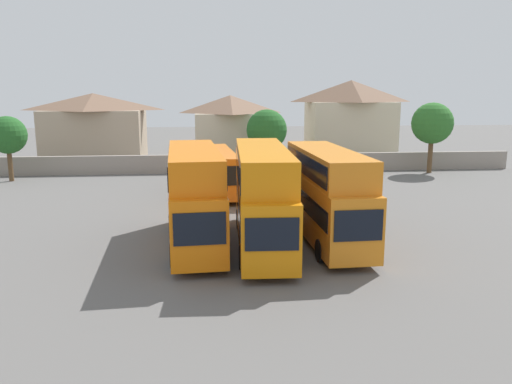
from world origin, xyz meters
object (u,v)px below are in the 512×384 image
at_px(bus_4, 217,169).
at_px(tree_behind_wall, 267,130).
at_px(bus_2, 262,192).
at_px(house_terrace_left, 95,127).
at_px(bus_5, 265,166).
at_px(bus_1, 195,192).
at_px(house_terrace_right, 350,119).
at_px(tree_left_of_lot, 7,135).
at_px(bus_3, 327,191).
at_px(house_terrace_centre, 230,127).
at_px(tree_right_of_lot, 432,124).

bearing_deg(bus_4, tree_behind_wall, 152.59).
relative_size(bus_2, house_terrace_left, 1.02).
xyz_separation_m(bus_2, bus_5, (1.77, 14.34, -0.84)).
relative_size(bus_1, bus_5, 0.98).
height_order(house_terrace_right, tree_left_of_lot, house_terrace_right).
distance_m(bus_4, tree_behind_wall, 13.89).
distance_m(bus_4, house_terrace_left, 23.58).
relative_size(house_terrace_right, tree_behind_wall, 1.68).
height_order(bus_4, tree_left_of_lot, tree_left_of_lot).
relative_size(bus_3, house_terrace_centre, 1.21).
bearing_deg(tree_right_of_lot, bus_2, -130.65).
xyz_separation_m(house_terrace_centre, tree_behind_wall, (3.43, -6.91, 0.18)).
xyz_separation_m(bus_3, house_terrace_centre, (-3.61, 33.09, 1.02)).
distance_m(bus_3, house_terrace_left, 37.93).
relative_size(bus_4, house_terrace_right, 1.02).
distance_m(bus_1, tree_behind_wall, 27.03).
bearing_deg(house_terrace_left, tree_right_of_lot, -18.03).
xyz_separation_m(bus_3, tree_right_of_lot, (15.43, 21.68, 2.05)).
height_order(bus_2, house_terrace_centre, house_terrace_centre).
xyz_separation_m(bus_5, tree_left_of_lot, (-22.09, 6.68, 2.06)).
bearing_deg(house_terrace_right, bus_2, -112.81).
xyz_separation_m(house_terrace_left, tree_left_of_lot, (-4.87, -12.18, 0.18)).
relative_size(bus_4, tree_right_of_lot, 1.52).
height_order(bus_1, bus_5, bus_1).
distance_m(bus_3, tree_behind_wall, 26.21).
distance_m(bus_2, bus_3, 3.49).
height_order(house_terrace_centre, house_terrace_right, house_terrace_right).
height_order(bus_3, tree_left_of_lot, tree_left_of_lot).
distance_m(house_terrace_right, tree_left_of_lot, 36.28).
distance_m(bus_2, tree_behind_wall, 26.75).
height_order(bus_3, tree_behind_wall, tree_behind_wall).
bearing_deg(bus_5, tree_left_of_lot, -106.46).
bearing_deg(tree_left_of_lot, bus_5, -16.83).
height_order(bus_1, house_terrace_right, house_terrace_right).
xyz_separation_m(bus_4, house_terrace_right, (15.98, 19.19, 2.73)).
height_order(bus_4, bus_5, bus_5).
xyz_separation_m(house_terrace_right, tree_left_of_lot, (-34.22, -12.04, -0.57)).
bearing_deg(bus_5, house_terrace_centre, -173.92).
bearing_deg(tree_right_of_lot, bus_5, -155.86).
relative_size(house_terrace_right, tree_right_of_lot, 1.49).
bearing_deg(house_terrace_left, bus_2, -65.06).
height_order(house_terrace_centre, tree_right_of_lot, house_terrace_centre).
bearing_deg(bus_5, bus_4, -82.69).
bearing_deg(bus_1, house_terrace_right, 148.35).
relative_size(bus_3, house_terrace_left, 0.90).
relative_size(bus_1, house_terrace_right, 1.02).
height_order(bus_1, tree_behind_wall, tree_behind_wall).
bearing_deg(bus_4, tree_left_of_lot, -115.82).
xyz_separation_m(bus_2, bus_4, (-2.07, 13.87, -0.94)).
bearing_deg(house_terrace_right, tree_right_of_lot, -65.61).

